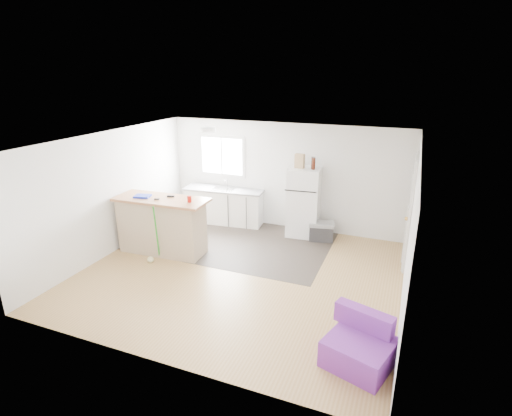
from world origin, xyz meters
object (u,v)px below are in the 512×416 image
Objects in this scene: kitchen_cabinets at (224,205)px; cooler at (321,231)px; bottle_left at (314,164)px; bottle_right at (313,163)px; peninsula at (162,225)px; cardboard_box at (300,161)px; red_cup at (189,199)px; cleaner_jug at (164,249)px; blue_tray at (142,196)px; purple_seat at (360,347)px; refrigerator at (304,202)px; mop at (152,251)px.

cooler is (2.40, -0.19, -0.22)m from kitchen_cabinets.
bottle_right is (-0.03, 0.06, 0.00)m from bottle_left.
bottle_left reaches higher than peninsula.
cardboard_box is 1.20× the size of bottle_left.
cardboard_box is (1.60, 1.84, 0.48)m from red_cup.
cleaner_jug is at bearing -140.05° from bottle_right.
peninsula is 3.11m from cardboard_box.
kitchen_cabinets is 3.29× the size of cooler.
blue_tray is (-0.47, 0.08, 1.03)m from cleaner_jug.
kitchen_cabinets is 5.29m from purple_seat.
refrigerator is at bearing 160.09° from bottle_left.
peninsula is at bearing -160.19° from cooler.
purple_seat is (3.70, -3.77, -0.20)m from kitchen_cabinets.
cardboard_box is at bearing 36.71° from peninsula.
purple_seat is 3.76× the size of bottle_left.
bottle_left is (-0.26, 0.08, 1.44)m from cooler.
bottle_right reaches higher than mop.
blue_tray is (-0.43, 0.41, 0.92)m from mop.
purple_seat is at bearing -63.05° from cardboard_box.
refrigerator is 4.15m from purple_seat.
kitchen_cabinets is 1.03× the size of peninsula.
mop is (-4.05, 1.36, 0.00)m from purple_seat.
cleaner_jug is (0.11, -0.14, -0.45)m from peninsula.
mop is (-2.75, -2.22, 0.03)m from cooler.
mop is at bearing -137.30° from bottle_left.
kitchen_cabinets is at bearing 68.77° from blue_tray.
red_cup reaches higher than kitchen_cabinets.
red_cup is (0.66, 0.00, 0.62)m from peninsula.
cleaner_jug is at bearing -157.03° from cooler.
cardboard_box is at bearing -159.87° from refrigerator.
bottle_left is (2.56, 1.82, 1.07)m from peninsula.
bottle_left is 1.00× the size of bottle_right.
bottle_right is (2.11, -0.05, 1.22)m from kitchen_cabinets.
bottle_left reaches higher than blue_tray.
peninsula reaches higher than purple_seat.
kitchen_cabinets is at bearing 174.02° from refrigerator.
bottle_right is at bearing 8.16° from cardboard_box.
peninsula is 15.61× the size of red_cup.
cleaner_jug is (-4.01, 1.69, -0.10)m from purple_seat.
kitchen_cabinets is 1.65× the size of mop.
purple_seat is 0.81× the size of mop.
blue_tray is 1.20× the size of bottle_right.
cooler is at bearing 45.29° from cleaner_jug.
bottle_left is (-1.56, 3.66, 1.42)m from purple_seat.
kitchen_cabinets is 2.22m from cardboard_box.
bottle_right is at bearing 142.62° from cooler.
kitchen_cabinets is 2.12m from cleaner_jug.
mop is 9.72× the size of red_cup.
bottle_left is at bearing 150.99° from cooler.
peninsula is 3.33m from bottle_right.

